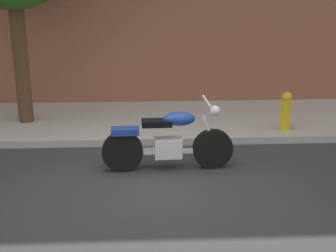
# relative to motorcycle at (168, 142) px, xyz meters

# --- Properties ---
(ground_plane) EXTENTS (60.00, 60.00, 0.00)m
(ground_plane) POSITION_rel_motorcycle_xyz_m (-0.27, -0.59, -0.47)
(ground_plane) COLOR #303335
(sidewalk) EXTENTS (24.72, 2.76, 0.14)m
(sidewalk) POSITION_rel_motorcycle_xyz_m (-0.27, 2.49, -0.40)
(sidewalk) COLOR #AAAAAA
(sidewalk) RESTS_ON ground
(motorcycle) EXTENTS (2.14, 0.70, 1.16)m
(motorcycle) POSITION_rel_motorcycle_xyz_m (0.00, 0.00, 0.00)
(motorcycle) COLOR black
(motorcycle) RESTS_ON ground
(fire_hydrant) EXTENTS (0.20, 0.20, 0.91)m
(fire_hydrant) POSITION_rel_motorcycle_xyz_m (2.38, 1.53, -0.02)
(fire_hydrant) COLOR gold
(fire_hydrant) RESTS_ON ground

